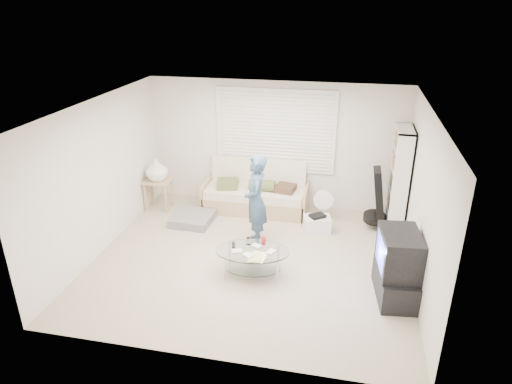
% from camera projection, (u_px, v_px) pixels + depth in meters
% --- Properties ---
extents(ground, '(5.00, 5.00, 0.00)m').
position_uv_depth(ground, '(251.00, 260.00, 7.41)').
color(ground, tan).
rests_on(ground, ground).
extents(room_shell, '(5.02, 4.52, 2.51)m').
position_uv_depth(room_shell, '(257.00, 155.00, 7.19)').
color(room_shell, silver).
rests_on(room_shell, ground).
extents(window_blinds, '(2.32, 0.08, 1.62)m').
position_uv_depth(window_blinds, '(275.00, 131.00, 8.77)').
color(window_blinds, silver).
rests_on(window_blinds, ground).
extents(futon_sofa, '(2.05, 0.83, 1.00)m').
position_uv_depth(futon_sofa, '(256.00, 194.00, 9.02)').
color(futon_sofa, tan).
rests_on(futon_sofa, ground).
extents(grey_floor_pillow, '(0.74, 0.74, 0.16)m').
position_uv_depth(grey_floor_pillow, '(193.00, 219.00, 8.59)').
color(grey_floor_pillow, slate).
rests_on(grey_floor_pillow, ground).
extents(side_table, '(0.54, 0.43, 1.06)m').
position_uv_depth(side_table, '(157.00, 172.00, 8.89)').
color(side_table, tan).
rests_on(side_table, ground).
extents(bookshelf, '(0.30, 0.79, 1.89)m').
position_uv_depth(bookshelf, '(399.00, 180.00, 8.07)').
color(bookshelf, white).
rests_on(bookshelf, ground).
extents(guitar_case, '(0.41, 0.42, 1.14)m').
position_uv_depth(guitar_case, '(378.00, 203.00, 8.21)').
color(guitar_case, black).
rests_on(guitar_case, ground).
extents(floor_fan, '(0.38, 0.25, 0.62)m').
position_uv_depth(floor_fan, '(323.00, 203.00, 8.57)').
color(floor_fan, white).
rests_on(floor_fan, ground).
extents(storage_bin, '(0.54, 0.43, 0.33)m').
position_uv_depth(storage_bin, '(317.00, 224.00, 8.24)').
color(storage_bin, white).
rests_on(storage_bin, ground).
extents(tv_unit, '(0.60, 0.98, 1.01)m').
position_uv_depth(tv_unit, '(397.00, 266.00, 6.33)').
color(tv_unit, black).
rests_on(tv_unit, ground).
extents(coffee_table, '(1.19, 0.84, 0.54)m').
position_uv_depth(coffee_table, '(253.00, 255.00, 6.90)').
color(coffee_table, silver).
rests_on(coffee_table, ground).
extents(standing_person, '(0.50, 0.65, 1.59)m').
position_uv_depth(standing_person, '(256.00, 201.00, 7.61)').
color(standing_person, '#36546B').
rests_on(standing_person, ground).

